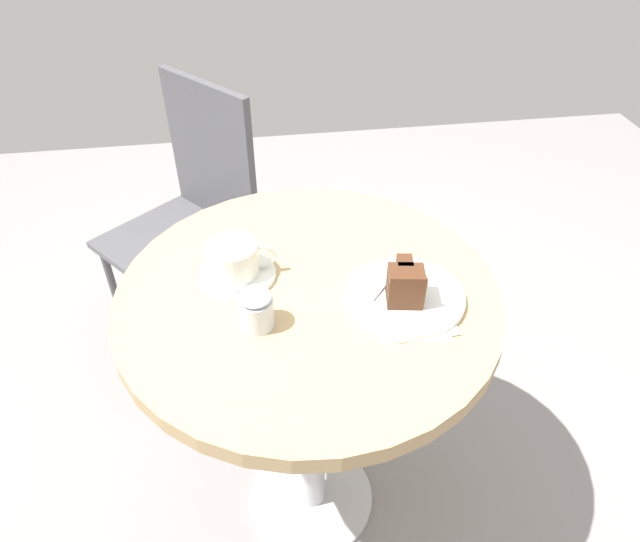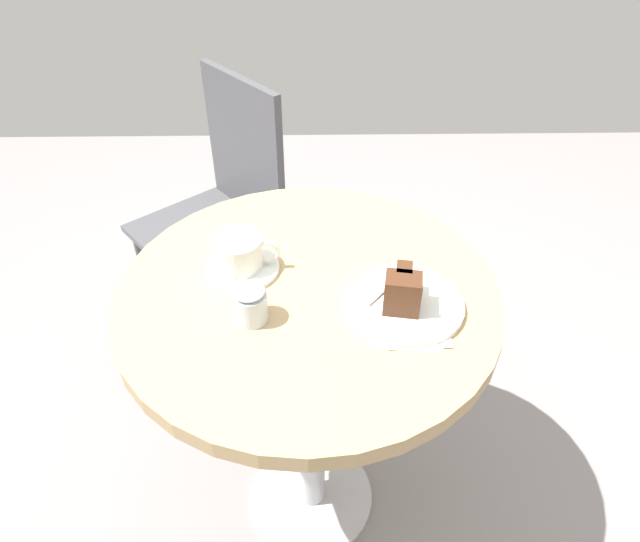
{
  "view_description": "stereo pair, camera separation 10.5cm",
  "coord_description": "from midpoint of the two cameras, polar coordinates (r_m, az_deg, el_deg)",
  "views": [
    {
      "loc": [
        -0.1,
        -0.8,
        1.47
      ],
      "look_at": [
        0.02,
        0.0,
        0.8
      ],
      "focal_mm": 32.0,
      "sensor_mm": 36.0,
      "label": 1
    },
    {
      "loc": [
        0.01,
        -0.81,
        1.47
      ],
      "look_at": [
        0.02,
        0.0,
        0.8
      ],
      "focal_mm": 32.0,
      "sensor_mm": 36.0,
      "label": 2
    }
  ],
  "objects": [
    {
      "name": "teaspoon",
      "position": [
        1.11,
        -13.22,
        -0.76
      ],
      "size": [
        0.08,
        0.08,
        0.0
      ],
      "rotation": [
        0.0,
        0.0,
        2.31
      ],
      "color": "#B7B7BC",
      "rests_on": "saucer"
    },
    {
      "name": "cake_slice",
      "position": [
        1.01,
        5.62,
        -1.46
      ],
      "size": [
        0.07,
        0.09,
        0.07
      ],
      "rotation": [
        0.0,
        0.0,
        1.4
      ],
      "color": "#422619",
      "rests_on": "cake_plate"
    },
    {
      "name": "cake_plate",
      "position": [
        1.05,
        5.77,
        -2.67
      ],
      "size": [
        0.22,
        0.22,
        0.01
      ],
      "color": "silver",
      "rests_on": "cafe_table"
    },
    {
      "name": "saucer",
      "position": [
        1.11,
        -10.86,
        -0.47
      ],
      "size": [
        0.15,
        0.15,
        0.01
      ],
      "color": "silver",
      "rests_on": "cafe_table"
    },
    {
      "name": "cafe_chair",
      "position": [
        1.8,
        -14.1,
        6.27
      ],
      "size": [
        0.54,
        0.54,
        0.88
      ],
      "rotation": [
        0.0,
        0.0,
        5.41
      ],
      "color": "#4C4C51",
      "rests_on": "ground"
    },
    {
      "name": "coffee_cup",
      "position": [
        1.1,
        -11.31,
        1.17
      ],
      "size": [
        0.13,
        0.1,
        0.06
      ],
      "color": "silver",
      "rests_on": "saucer"
    },
    {
      "name": "napkin",
      "position": [
        1.02,
        6.67,
        -4.72
      ],
      "size": [
        0.14,
        0.13,
        0.0
      ],
      "rotation": [
        0.0,
        0.0,
        6.17
      ],
      "color": "silver",
      "rests_on": "cafe_table"
    },
    {
      "name": "fork",
      "position": [
        1.08,
        4.48,
        -0.54
      ],
      "size": [
        0.1,
        0.11,
        0.0
      ],
      "rotation": [
        0.0,
        0.0,
        0.87
      ],
      "color": "#B7B7BC",
      "rests_on": "cake_plate"
    },
    {
      "name": "ground_plane",
      "position": [
        1.68,
        -2.75,
        -21.94
      ],
      "size": [
        4.4,
        4.4,
        0.01
      ],
      "primitive_type": "cube",
      "color": "gray",
      "rests_on": "ground"
    },
    {
      "name": "sugar_pot",
      "position": [
        0.99,
        -9.43,
        -3.93
      ],
      "size": [
        0.06,
        0.06,
        0.07
      ],
      "color": "silver",
      "rests_on": "cafe_table"
    },
    {
      "name": "cafe_table",
      "position": [
        1.16,
        -3.7,
        -6.76
      ],
      "size": [
        0.73,
        0.73,
        0.76
      ],
      "color": "tan",
      "rests_on": "ground"
    }
  ]
}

